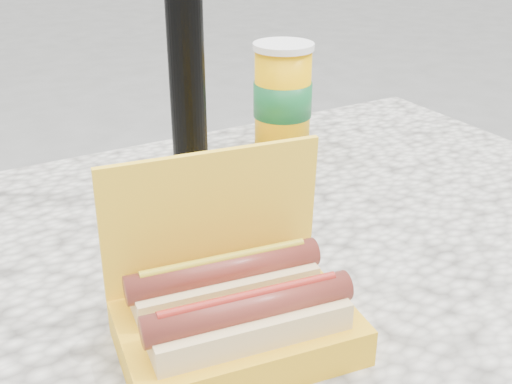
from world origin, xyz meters
TOP-DOWN VIEW (x-y plane):
  - picnic_table at (0.00, 0.00)m, footprint 1.20×0.80m
  - hotdog_box at (-0.11, -0.17)m, footprint 0.25×0.18m
  - fries_plate at (0.04, 0.14)m, footprint 0.26×0.27m
  - soda_cup at (0.21, 0.25)m, footprint 0.10×0.10m

SIDE VIEW (x-z plane):
  - picnic_table at x=0.00m, z-range 0.27..1.02m
  - fries_plate at x=0.04m, z-range 0.74..0.78m
  - hotdog_box at x=-0.11m, z-range 0.70..0.89m
  - soda_cup at x=0.21m, z-range 0.75..0.94m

